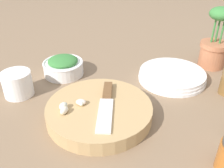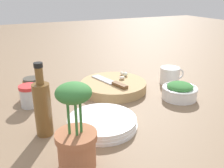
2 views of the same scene
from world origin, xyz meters
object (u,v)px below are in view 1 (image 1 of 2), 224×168
(cutting_board, at_px, (99,111))
(coffee_mug, at_px, (17,84))
(chef_knife, at_px, (106,102))
(garlic_cloves, at_px, (72,105))
(plate_stack, at_px, (172,76))
(herb_bowl, at_px, (63,66))
(potted_herb, at_px, (215,44))

(cutting_board, distance_m, coffee_mug, 0.26)
(chef_knife, bearing_deg, garlic_cloves, 14.92)
(plate_stack, bearing_deg, herb_bowl, -168.98)
(garlic_cloves, distance_m, plate_stack, 0.36)
(chef_knife, xyz_separation_m, herb_bowl, (-0.20, 0.17, -0.01))
(cutting_board, relative_size, plate_stack, 1.25)
(chef_knife, bearing_deg, herb_bowl, -53.89)
(herb_bowl, bearing_deg, cutting_board, -43.66)
(plate_stack, bearing_deg, chef_knife, -121.12)
(garlic_cloves, xyz_separation_m, coffee_mug, (-0.20, 0.06, -0.01))
(herb_bowl, height_order, plate_stack, herb_bowl)
(coffee_mug, height_order, plate_stack, coffee_mug)
(garlic_cloves, distance_m, potted_herb, 0.54)
(herb_bowl, bearing_deg, potted_herb, 23.83)
(potted_herb, bearing_deg, cutting_board, -125.79)
(potted_herb, bearing_deg, chef_knife, -125.12)
(cutting_board, xyz_separation_m, coffee_mug, (-0.26, 0.03, 0.02))
(herb_bowl, distance_m, coffee_mug, 0.17)
(cutting_board, distance_m, plate_stack, 0.29)
(chef_knife, distance_m, herb_bowl, 0.27)
(garlic_cloves, bearing_deg, plate_stack, 51.95)
(chef_knife, distance_m, potted_herb, 0.46)
(herb_bowl, xyz_separation_m, potted_herb, (0.47, 0.21, 0.05))
(cutting_board, bearing_deg, garlic_cloves, -153.20)
(chef_knife, relative_size, plate_stack, 0.94)
(chef_knife, distance_m, plate_stack, 0.28)
(potted_herb, bearing_deg, plate_stack, -131.09)
(garlic_cloves, relative_size, plate_stack, 0.33)
(coffee_mug, bearing_deg, chef_knife, -4.05)
(chef_knife, relative_size, coffee_mug, 1.80)
(cutting_board, xyz_separation_m, herb_bowl, (-0.19, 0.18, 0.01))
(garlic_cloves, height_order, herb_bowl, herb_bowl)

